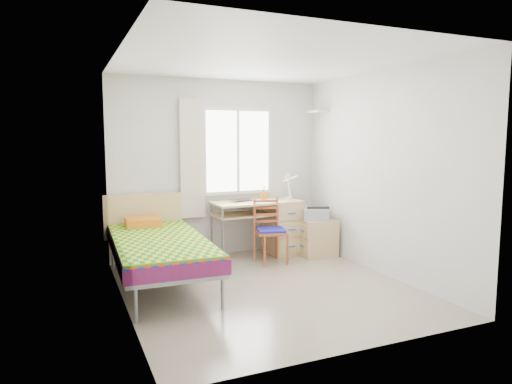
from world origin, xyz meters
TOP-DOWN VIEW (x-y plane):
  - floor at (0.00, 0.00)m, footprint 3.50×3.50m
  - ceiling at (0.00, 0.00)m, footprint 3.50×3.50m
  - wall_back at (0.00, 1.75)m, footprint 3.20×0.00m
  - wall_left at (-1.60, 0.00)m, footprint 0.00×3.50m
  - wall_right at (1.60, 0.00)m, footprint 0.00×3.50m
  - window at (0.30, 1.73)m, footprint 1.10×0.04m
  - curtain at (-0.42, 1.68)m, footprint 0.35×0.05m
  - floating_shelf at (1.49, 1.40)m, footprint 0.20×0.32m
  - bed at (-1.13, 0.67)m, footprint 1.12×2.29m
  - desk at (0.83, 1.41)m, footprint 1.33×0.65m
  - chair at (0.51, 1.02)m, footprint 0.48×0.48m
  - cabinet at (1.31, 1.07)m, footprint 0.54×0.49m
  - printer at (1.28, 1.10)m, footprint 0.49×0.52m
  - laptop at (0.29, 1.44)m, footprint 0.44×0.36m
  - pen_cup at (0.63, 1.53)m, footprint 0.11×0.11m
  - task_lamp at (0.97, 1.33)m, footprint 0.23×0.32m
  - book at (0.31, 1.40)m, footprint 0.26×0.31m

SIDE VIEW (x-z plane):
  - floor at x=0.00m, z-range 0.00..0.00m
  - cabinet at x=1.31m, z-range 0.00..0.54m
  - desk at x=0.83m, z-range 0.03..0.86m
  - bed at x=-1.13m, z-range -0.02..0.96m
  - chair at x=0.51m, z-range 0.06..0.96m
  - book at x=0.31m, z-range 0.58..0.60m
  - printer at x=1.28m, z-range 0.54..0.73m
  - laptop at x=0.29m, z-range 0.82..0.85m
  - pen_cup at x=0.63m, z-range 0.82..0.94m
  - task_lamp at x=0.97m, z-range 0.87..1.29m
  - wall_left at x=-1.60m, z-range -0.45..3.05m
  - wall_right at x=1.60m, z-range -0.45..3.05m
  - wall_back at x=0.00m, z-range -0.30..2.90m
  - curtain at x=-0.42m, z-range 0.60..2.30m
  - window at x=0.30m, z-range 0.90..2.20m
  - floating_shelf at x=1.49m, z-range 2.13..2.17m
  - ceiling at x=0.00m, z-range 2.60..2.60m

